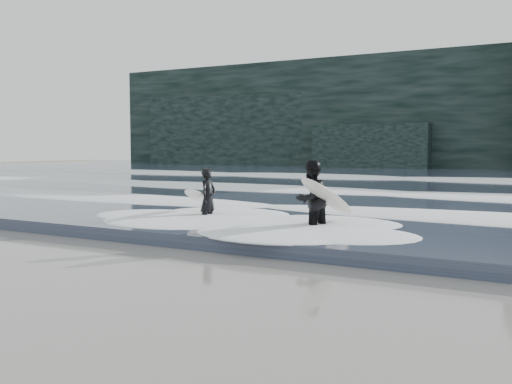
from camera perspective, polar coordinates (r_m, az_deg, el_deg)
ground at (r=9.62m, az=-18.13°, el=-8.31°), size 120.00×120.00×0.00m
sea at (r=36.10m, az=17.74°, el=1.26°), size 90.00×52.00×0.30m
headland at (r=52.91m, az=21.44°, el=7.41°), size 70.00×9.00×10.00m
foam_near at (r=16.94m, az=4.64°, el=-1.22°), size 60.00×3.20×0.20m
foam_mid at (r=23.48m, az=11.64°, el=0.37°), size 60.00×4.00×0.24m
foam_far at (r=32.17m, az=16.38°, el=1.45°), size 60.00×4.80×0.30m
surfer_left at (r=14.97m, az=-5.06°, el=-0.53°), size 1.16×1.87×1.55m
surfer_right at (r=12.97m, az=5.75°, el=-0.74°), size 1.34×2.19×1.81m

